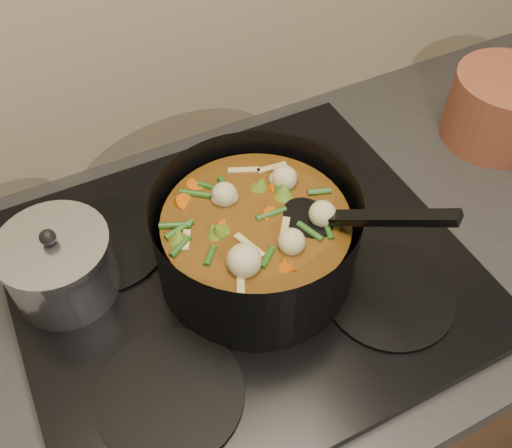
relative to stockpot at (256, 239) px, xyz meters
name	(u,v)px	position (x,y,z in m)	size (l,w,h in m)	color
counter	(247,404)	(-0.02, 0.01, -0.54)	(2.64, 0.64, 0.91)	brown
stovetop	(243,272)	(-0.02, 0.01, -0.07)	(0.62, 0.54, 0.03)	black
stockpot	(256,239)	(0.00, 0.00, 0.00)	(0.35, 0.35, 0.20)	black
saucepan	(60,266)	(-0.25, 0.09, -0.01)	(0.15, 0.15, 0.12)	silver
terracotta_crock	(500,108)	(0.51, 0.08, -0.02)	(0.18, 0.18, 0.12)	brown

